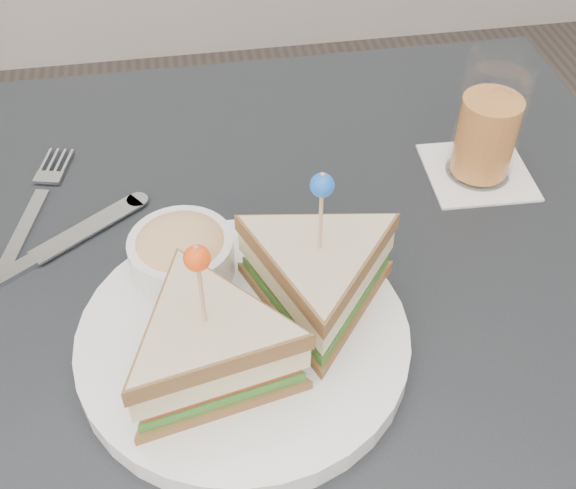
% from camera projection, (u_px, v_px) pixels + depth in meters
% --- Properties ---
extents(table, '(0.80, 0.80, 0.75)m').
position_uv_depth(table, '(280.00, 346.00, 0.70)').
color(table, black).
rests_on(table, ground).
extents(plate_meal, '(0.34, 0.34, 0.16)m').
position_uv_depth(plate_meal, '(252.00, 311.00, 0.57)').
color(plate_meal, white).
rests_on(plate_meal, table).
extents(cutlery_fork, '(0.07, 0.19, 0.01)m').
position_uv_depth(cutlery_fork, '(37.00, 202.00, 0.73)').
color(cutlery_fork, silver).
rests_on(cutlery_fork, table).
extents(cutlery_knife, '(0.19, 0.14, 0.01)m').
position_uv_depth(cutlery_knife, '(43.00, 254.00, 0.67)').
color(cutlery_knife, silver).
rests_on(cutlery_knife, table).
extents(drink_set, '(0.11, 0.11, 0.14)m').
position_uv_depth(drink_set, '(488.00, 126.00, 0.72)').
color(drink_set, white).
rests_on(drink_set, table).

